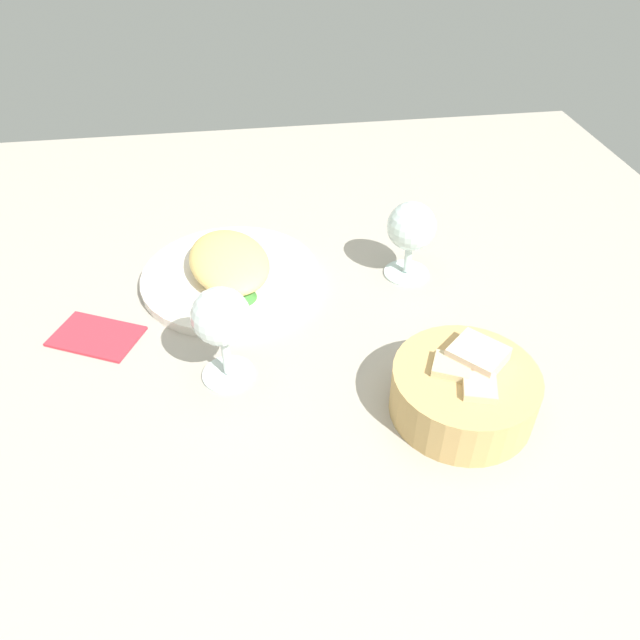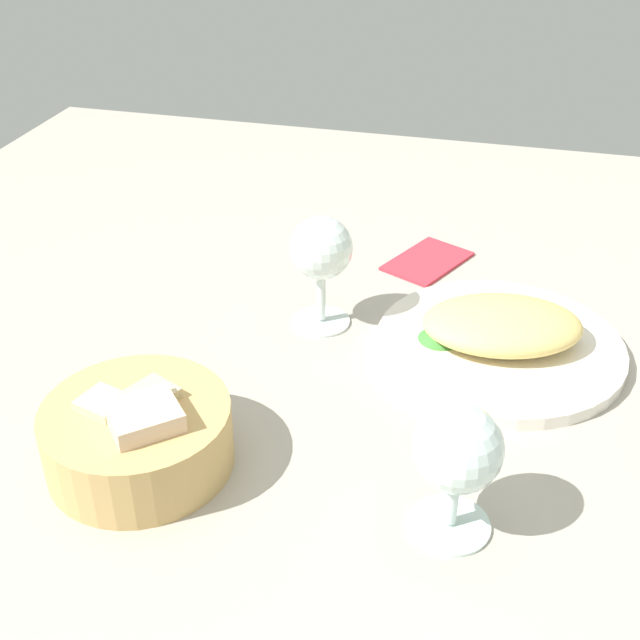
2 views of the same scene
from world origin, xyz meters
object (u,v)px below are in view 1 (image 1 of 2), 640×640
Objects in this scene: bread_basket at (464,389)px; wine_glass_near at (221,321)px; folded_napkin at (96,335)px; plate at (231,277)px; wine_glass_far at (411,230)px.

bread_basket is 28.15cm from wine_glass_near.
folded_napkin is (-9.38, -16.82, -8.11)cm from wine_glass_near.
bread_basket is 1.47× the size of folded_napkin.
bread_basket is at bearing 70.26° from wine_glass_near.
bread_basket is (28.77, 25.09, 2.51)cm from plate.
wine_glass_far reaches higher than bread_basket.
wine_glass_far is (-26.77, 0.64, 4.30)cm from bread_basket.
wine_glass_far is (-17.43, 26.66, -1.00)cm from wine_glass_near.
wine_glass_near reaches higher than bread_basket.
wine_glass_near is at bearing -109.74° from bread_basket.
wine_glass_far is (2.00, 25.73, 6.81)cm from plate.
plate is at bearing -94.45° from wine_glass_far.
wine_glass_far is at bearing 35.94° from folded_napkin.
wine_glass_far reaches higher than plate.
folded_napkin is (8.05, -43.49, -7.11)cm from wine_glass_far.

